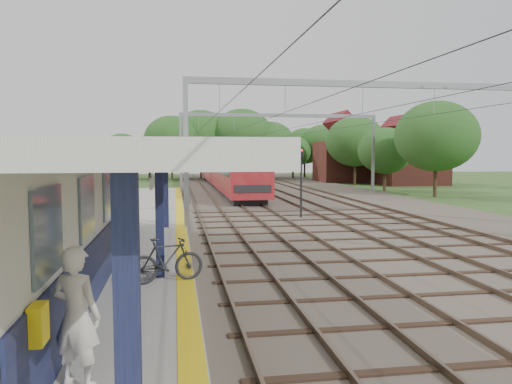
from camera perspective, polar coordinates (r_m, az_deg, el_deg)
ground at (r=9.91m, az=26.52°, el=-17.75°), size 160.00×160.00×0.00m
ballast_bed at (r=38.75m, az=5.00°, el=-0.83°), size 18.00×90.00×0.10m
platform at (r=21.78m, az=-14.46°, el=-4.85°), size 5.00×52.00×0.35m
yellow_stripe at (r=21.66m, az=-8.52°, el=-4.33°), size 0.45×52.00×0.01m
station_building at (r=14.89m, az=-22.38°, el=-2.10°), size 3.41×18.00×3.40m
canopy at (r=13.60m, az=-18.99°, el=4.15°), size 6.40×20.00×3.44m
rail_tracks at (r=38.21m, az=1.37°, el=-0.70°), size 11.80×88.00×0.15m
catenary_system at (r=33.91m, az=6.02°, el=7.63°), size 17.22×88.00×7.00m
tree_band at (r=65.20m, az=-0.97°, el=5.65°), size 31.72×30.88×8.82m
house_near at (r=59.61m, az=17.22°, el=3.69°), size 7.00×6.12×7.89m
house_far at (r=63.16m, az=10.72°, el=4.08°), size 8.00×6.12×8.66m
person at (r=7.71m, az=-19.84°, el=-13.22°), size 0.88×0.75×2.03m
bicycle at (r=13.09m, az=-10.20°, el=-7.66°), size 2.00×1.02×1.16m
train at (r=50.65m, az=-3.55°, el=2.83°), size 2.94×36.65×3.87m
signal_post at (r=27.51m, az=5.18°, el=1.74°), size 0.29×0.26×3.87m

